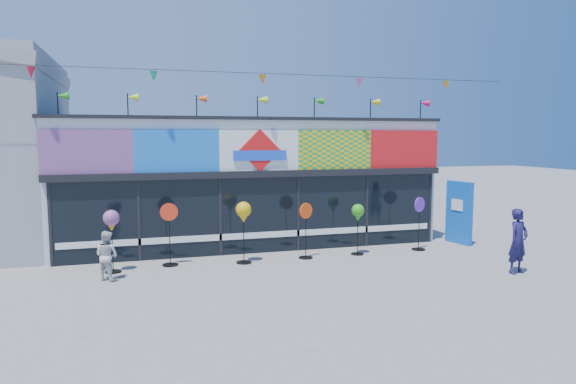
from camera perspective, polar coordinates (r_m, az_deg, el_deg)
name	(u,v)px	position (r m, az deg, el deg)	size (l,w,h in m)	color
ground	(293,284)	(12.50, 0.54, -10.14)	(80.00, 80.00, 0.00)	slate
kite_shop	(243,179)	(17.82, -5.03, 1.46)	(16.00, 5.70, 5.31)	silver
blue_sign	(459,212)	(17.73, 18.47, -2.17)	(0.37, 1.04, 2.05)	blue
spinner_0	(111,222)	(13.97, -19.02, -3.22)	(0.41, 0.41, 1.64)	black
spinner_1	(169,233)	(14.35, -13.03, -4.43)	(0.48, 0.44, 1.72)	black
spinner_2	(244,214)	(14.22, -4.96, -2.46)	(0.44, 0.44, 1.72)	black
spinner_3	(306,229)	(14.83, 2.00, -4.14)	(0.43, 0.41, 1.61)	black
spinner_4	(358,214)	(15.36, 7.77, -2.45)	(0.39, 0.39, 1.52)	black
spinner_5	(419,222)	(16.40, 14.37, -3.25)	(0.44, 0.42, 1.65)	black
adult_man	(518,241)	(14.47, 24.21, -5.01)	(0.61, 0.40, 1.68)	#171541
child	(107,256)	(13.41, -19.50, -6.67)	(0.60, 0.34, 1.23)	silver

